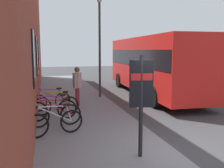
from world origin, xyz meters
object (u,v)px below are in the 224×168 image
at_px(bicycle_under_window, 56,105).
at_px(city_bus, 153,62).
at_px(bicycle_nearest_sign, 51,101).
at_px(street_lamp, 100,39).
at_px(bicycle_mid_rack, 53,110).
at_px(transit_info_sign, 141,90).
at_px(pedestrian_by_facade, 77,83).
at_px(bicycle_by_door, 55,115).
at_px(bicycle_far_end, 55,123).

height_order(bicycle_under_window, city_bus, city_bus).
xyz_separation_m(bicycle_nearest_sign, street_lamp, (2.54, -2.66, 2.72)).
bearing_deg(street_lamp, bicycle_mid_rack, 147.60).
bearing_deg(bicycle_under_window, street_lamp, -36.08).
distance_m(transit_info_sign, city_bus, 9.38).
bearing_deg(pedestrian_by_facade, bicycle_by_door, 158.50).
bearing_deg(pedestrian_by_facade, bicycle_far_end, 162.97).
distance_m(bicycle_by_door, bicycle_under_window, 1.54).
distance_m(bicycle_by_door, pedestrian_by_facade, 3.07).
bearing_deg(city_bus, bicycle_under_window, 124.28).
relative_size(bicycle_under_window, transit_info_sign, 0.74).
xyz_separation_m(bicycle_under_window, bicycle_nearest_sign, (0.88, 0.17, -0.00)).
bearing_deg(city_bus, bicycle_nearest_sign, 117.23).
bearing_deg(city_bus, bicycle_far_end, 137.21).
bearing_deg(transit_info_sign, bicycle_under_window, 21.21).
distance_m(bicycle_nearest_sign, city_bus, 6.85).
height_order(bicycle_far_end, bicycle_mid_rack, same).
xyz_separation_m(bicycle_mid_rack, city_bus, (4.70, -5.94, 1.41)).
xyz_separation_m(bicycle_far_end, bicycle_by_door, (0.93, -0.04, -0.00)).
xyz_separation_m(bicycle_nearest_sign, pedestrian_by_facade, (0.37, -1.16, 0.70)).
relative_size(bicycle_mid_rack, street_lamp, 0.34).
distance_m(bicycle_far_end, bicycle_by_door, 0.93).
xyz_separation_m(bicycle_mid_rack, street_lamp, (4.17, -2.64, 2.72)).
distance_m(bicycle_mid_rack, bicycle_under_window, 0.77).
relative_size(city_bus, street_lamp, 2.02).
height_order(bicycle_by_door, street_lamp, street_lamp).
bearing_deg(bicycle_mid_rack, bicycle_nearest_sign, 0.57).
bearing_deg(bicycle_far_end, pedestrian_by_facade, -17.03).
bearing_deg(bicycle_nearest_sign, city_bus, -62.77).
bearing_deg(street_lamp, bicycle_nearest_sign, 133.66).
xyz_separation_m(pedestrian_by_facade, street_lamp, (2.17, -1.50, 2.02)).
height_order(bicycle_by_door, bicycle_nearest_sign, same).
bearing_deg(transit_info_sign, bicycle_mid_rack, 26.86).
xyz_separation_m(bicycle_far_end, bicycle_nearest_sign, (3.34, 0.03, -0.00)).
height_order(bicycle_by_door, bicycle_under_window, same).
distance_m(bicycle_by_door, bicycle_mid_rack, 0.79).
bearing_deg(transit_info_sign, street_lamp, -5.26).
bearing_deg(bicycle_far_end, bicycle_nearest_sign, 0.43).
distance_m(bicycle_nearest_sign, street_lamp, 4.57).
distance_m(bicycle_mid_rack, city_bus, 7.70).
bearing_deg(pedestrian_by_facade, bicycle_under_window, 141.49).
bearing_deg(bicycle_under_window, city_bus, -55.72).
height_order(bicycle_far_end, bicycle_under_window, same).
xyz_separation_m(bicycle_by_door, bicycle_mid_rack, (0.79, 0.05, 0.00)).
xyz_separation_m(bicycle_mid_rack, transit_info_sign, (-3.78, -1.91, 1.21)).
xyz_separation_m(transit_info_sign, street_lamp, (7.94, -0.73, 1.51)).
height_order(bicycle_nearest_sign, pedestrian_by_facade, pedestrian_by_facade).
relative_size(bicycle_mid_rack, bicycle_nearest_sign, 1.04).
xyz_separation_m(bicycle_under_window, street_lamp, (3.42, -2.49, 2.72)).
bearing_deg(street_lamp, bicycle_far_end, 155.87).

